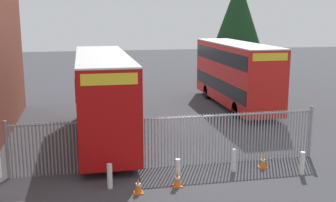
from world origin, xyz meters
The scene contains 12 objects.
ground_plane centered at (0.00, 8.00, 0.00)m, with size 100.00×100.00×0.00m, color #3D3D42.
palisade_fence centered at (-0.75, 0.00, 1.18)m, with size 13.13×0.14×2.35m.
double_decker_bus_near_gate centered at (-3.26, 4.36, 2.42)m, with size 2.54×10.81×4.42m.
double_decker_bus_behind_fence_left centered at (6.17, 10.75, 2.42)m, with size 2.54×10.81×4.42m.
bollard_near_left centered at (-3.40, -1.76, 0.47)m, with size 0.20×0.20×0.95m, color silver.
bollard_center_front centered at (-0.80, -1.77, 0.47)m, with size 0.20×0.20×0.95m, color silver.
bollard_near_right centered at (1.72, -1.09, 0.47)m, with size 0.20×0.20×0.95m, color silver.
bollard_far_right centered at (4.31, -1.96, 0.47)m, with size 0.20×0.20×0.95m, color silver.
traffic_cone_by_gate centered at (-0.90, -2.13, 0.29)m, with size 0.34×0.34×0.59m.
traffic_cone_mid_forecourt centered at (-2.42, -2.43, 0.29)m, with size 0.34×0.34×0.59m.
traffic_cone_near_kerb centered at (3.06, -0.96, 0.29)m, with size 0.34×0.34×0.59m.
tree_tall_back centered at (10.71, 22.46, 6.37)m, with size 4.79×4.79×9.81m.
Camera 1 is at (-4.22, -16.50, 6.39)m, focal length 44.65 mm.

